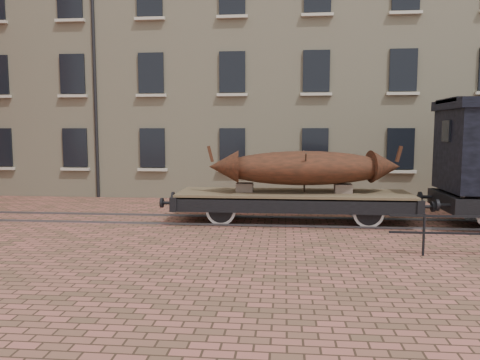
{
  "coord_description": "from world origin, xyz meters",
  "views": [
    {
      "loc": [
        -0.29,
        -14.95,
        2.93
      ],
      "look_at": [
        -1.75,
        0.5,
        1.3
      ],
      "focal_mm": 35.0,
      "sensor_mm": 36.0,
      "label": 1
    }
  ],
  "objects": [
    {
      "name": "ground",
      "position": [
        0.0,
        0.0,
        0.0
      ],
      "size": [
        90.0,
        90.0,
        0.0
      ],
      "primitive_type": "plane",
      "color": "brown"
    },
    {
      "name": "warehouse_cream",
      "position": [
        3.0,
        9.99,
        7.0
      ],
      "size": [
        40.0,
        10.19,
        14.0
      ],
      "color": "beige",
      "rests_on": "ground"
    },
    {
      "name": "iron_boat",
      "position": [
        0.36,
        0.0,
        1.76
      ],
      "size": [
        6.18,
        2.21,
        1.5
      ],
      "color": "#542515",
      "rests_on": "flatcar_wagon"
    },
    {
      "name": "flatcar_wagon",
      "position": [
        0.02,
        0.0,
        0.78
      ],
      "size": [
        8.31,
        2.25,
        1.25
      ],
      "color": "brown",
      "rests_on": "ground"
    },
    {
      "name": "rail_track",
      "position": [
        0.0,
        0.0,
        0.03
      ],
      "size": [
        30.0,
        1.52,
        0.06
      ],
      "color": "#59595E",
      "rests_on": "ground"
    }
  ]
}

